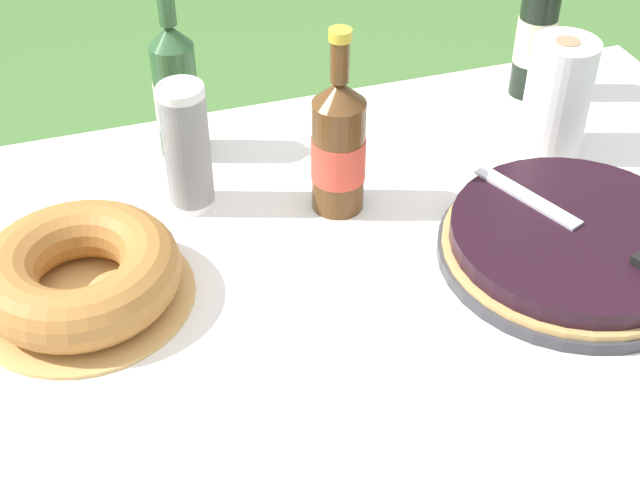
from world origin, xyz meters
name	(u,v)px	position (x,y,z in m)	size (l,w,h in m)	color
garden_table	(283,345)	(0.00, 0.00, 0.67)	(1.77, 1.10, 0.73)	brown
tablecloth	(283,320)	(0.00, 0.00, 0.72)	(1.78, 1.11, 0.10)	white
berry_tart	(574,244)	(0.44, -0.02, 0.76)	(0.40, 0.40, 0.06)	#38383D
serving_knife	(595,235)	(0.45, -0.05, 0.80)	(0.16, 0.36, 0.01)	silver
bundt_cake	(80,274)	(-0.26, 0.12, 0.78)	(0.31, 0.31, 0.09)	tan
cup_stack	(187,148)	(-0.07, 0.29, 0.84)	(0.07, 0.07, 0.21)	white
cider_bottle_green	(176,90)	(-0.05, 0.44, 0.86)	(0.08, 0.08, 0.32)	#2D562D
cider_bottle_amber	(338,146)	(0.15, 0.21, 0.85)	(0.08, 0.08, 0.30)	brown
juice_bottle_red	(537,28)	(0.61, 0.44, 0.87)	(0.07, 0.07, 0.35)	black
paper_towel_roll	(557,98)	(0.55, 0.25, 0.84)	(0.11, 0.11, 0.21)	white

